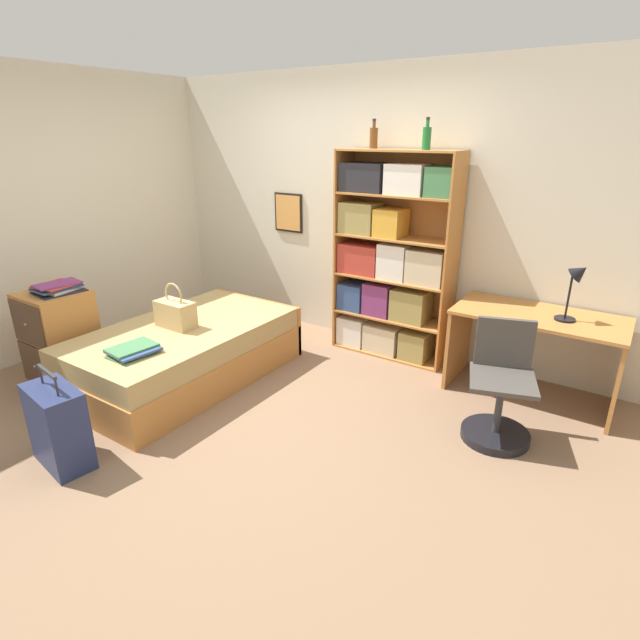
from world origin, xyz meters
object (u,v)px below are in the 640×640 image
Objects in this scene: book_stack_on_bed at (133,350)px; suitcase at (58,427)px; bed at (187,352)px; handbag at (175,313)px; desk at (536,339)px; desk_lamp at (577,281)px; magazine_pile_on_dresser at (58,287)px; dresser at (59,336)px; bottle_brown at (427,137)px; bottle_green at (374,137)px; desk_chair at (499,402)px; bookcase at (389,263)px.

book_stack_on_bed is 0.75m from suitcase.
bed is 0.37m from handbag.
handbag is 0.31× the size of desk.
magazine_pile_on_dresser is at bearing -152.84° from desk_lamp.
suitcase is (0.25, -1.29, 0.03)m from bed.
dresser is at bearing -152.54° from desk_lamp.
desk is (1.07, -0.09, -1.48)m from bottle_brown.
desk_lamp reaches higher than bed.
book_stack_on_bed is at bearing -111.68° from bottle_green.
bottle_brown is at bearing -8.64° from bottle_green.
desk reaches higher than bed.
desk is (2.43, 1.92, -0.01)m from book_stack_on_bed.
suitcase reaches higher than bed.
handbag is at bearing -166.09° from desk_chair.
handbag is 0.20× the size of bookcase.
bookcase is 7.58× the size of bottle_brown.
bed is 0.67m from book_stack_on_bed.
book_stack_on_bed is at bearing 100.76° from suitcase.
desk is at bearing 85.73° from desk_chair.
desk_chair is (3.38, 1.19, -0.13)m from dresser.
handbag is 1.33m from suitcase.
bottle_green reaches higher than bookcase.
magazine_pile_on_dresser is (-1.10, 0.74, 0.55)m from suitcase.
magazine_pile_on_dresser is 3.57m from desk_chair.
suitcase is at bearing -78.88° from bed.
bottle_green reaches higher than dresser.
bed is at bearing 101.12° from suitcase.
suitcase is 1.45× the size of desk_lamp.
magazine_pile_on_dresser is 0.21× the size of bookcase.
desk_lamp reaches higher than suitcase.
suitcase is 1.34m from dresser.
dresser is at bearing -135.14° from bookcase.
bottle_green is 0.98× the size of bottle_brown.
bottle_brown reaches higher than desk_chair.
book_stack_on_bed is at bearing -144.39° from desk_lamp.
desk is at bearing -4.91° from bottle_brown.
bookcase reaches higher than magazine_pile_on_dresser.
desk_chair is (2.49, 0.58, 0.03)m from bed.
bed is at bearing 101.54° from book_stack_on_bed.
dresser is 2.96m from bookcase.
book_stack_on_bed is 0.29× the size of desk.
desk_chair is (3.34, 1.14, -0.56)m from magazine_pile_on_dresser.
book_stack_on_bed is 1.02m from dresser.
desk reaches higher than book_stack_on_bed.
handbag is 1.96m from bookcase.
bottle_green is 0.53m from bottle_brown.
desk_lamp reaches higher than desk_chair.
desk_chair is at bearing 13.91° from handbag.
bed is at bearing -166.83° from desk_chair.
suitcase is 3.35m from bottle_green.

